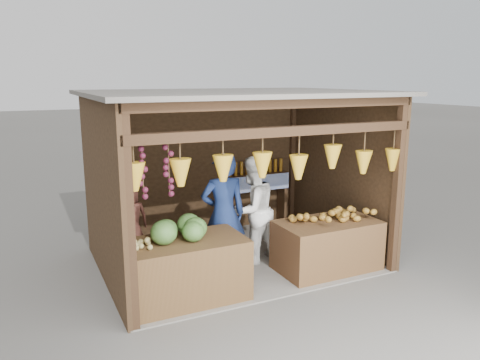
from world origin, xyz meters
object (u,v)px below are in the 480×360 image
counter_right (327,246)px  man_standing (223,215)px  counter_left (185,270)px  vendor_seated (131,218)px  woman_standing (253,210)px

counter_right → man_standing: size_ratio=0.83×
counter_left → man_standing: 1.10m
counter_left → man_standing: size_ratio=0.87×
man_standing → vendor_seated: man_standing is taller
counter_left → counter_right: bearing=0.6°
woman_standing → vendor_seated: size_ratio=1.69×
man_standing → counter_left: bearing=44.4°
counter_left → woman_standing: size_ratio=0.93×
man_standing → woman_standing: (0.59, 0.22, -0.06)m
counter_left → woman_standing: 1.66m
counter_left → man_standing: (0.80, 0.57, 0.50)m
woman_standing → man_standing: bearing=2.9°
vendor_seated → woman_standing: bearing=163.9°
woman_standing → vendor_seated: woman_standing is taller
counter_right → man_standing: bearing=159.4°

